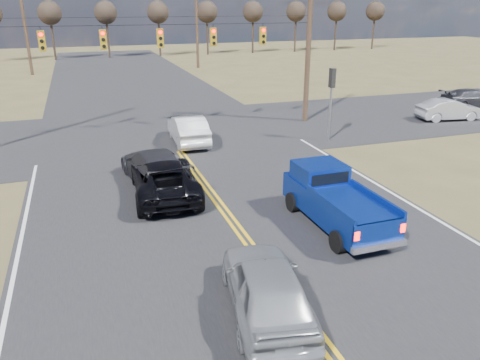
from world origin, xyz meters
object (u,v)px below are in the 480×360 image
object	(u,v)px
silver_suv	(267,287)
pickup_truck	(334,200)
cross_car_east_near	(449,110)
dgrey_car_queue	(155,167)
cross_car_east_far	(472,98)
white_car_queue	(188,129)
black_suv	(164,178)

from	to	relation	value
silver_suv	pickup_truck	bearing A→B (deg)	-126.28
silver_suv	cross_car_east_near	world-z (taller)	silver_suv
dgrey_car_queue	cross_car_east_far	distance (m)	25.39
dgrey_car_queue	white_car_queue	bearing A→B (deg)	-122.09
white_car_queue	dgrey_car_queue	size ratio (longest dim) A/B	0.90
black_suv	silver_suv	bearing A→B (deg)	100.48
dgrey_car_queue	cross_car_east_near	world-z (taller)	dgrey_car_queue
white_car_queue	cross_car_east_far	size ratio (longest dim) A/B	1.00
silver_suv	white_car_queue	size ratio (longest dim) A/B	0.96
black_suv	white_car_queue	bearing A→B (deg)	-106.28
white_car_queue	silver_suv	bearing A→B (deg)	86.56
silver_suv	black_suv	size ratio (longest dim) A/B	0.85
pickup_truck	cross_car_east_far	world-z (taller)	pickup_truck
pickup_truck	silver_suv	xyz separation A→B (m)	(-4.01, -3.86, -0.14)
cross_car_east_near	cross_car_east_far	world-z (taller)	cross_car_east_near
dgrey_car_queue	cross_car_east_near	distance (m)	20.45
black_suv	pickup_truck	bearing A→B (deg)	142.46
pickup_truck	dgrey_car_queue	world-z (taller)	pickup_truck
pickup_truck	dgrey_car_queue	bearing A→B (deg)	130.49
white_car_queue	cross_car_east_near	bearing A→B (deg)	-178.31
pickup_truck	cross_car_east_far	bearing A→B (deg)	35.24
cross_car_east_far	black_suv	bearing A→B (deg)	116.79
black_suv	cross_car_east_near	size ratio (longest dim) A/B	1.26
silver_suv	black_suv	distance (m)	8.29
pickup_truck	cross_car_east_near	distance (m)	18.40
cross_car_east_near	cross_car_east_far	xyz separation A→B (m)	(4.37, 2.63, -0.01)
white_car_queue	dgrey_car_queue	world-z (taller)	white_car_queue
black_suv	white_car_queue	distance (m)	7.43
white_car_queue	cross_car_east_near	xyz separation A→B (m)	(17.08, -0.26, -0.08)
white_car_queue	cross_car_east_far	distance (m)	21.58
black_suv	cross_car_east_far	size ratio (longest dim) A/B	1.13
black_suv	dgrey_car_queue	world-z (taller)	dgrey_car_queue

